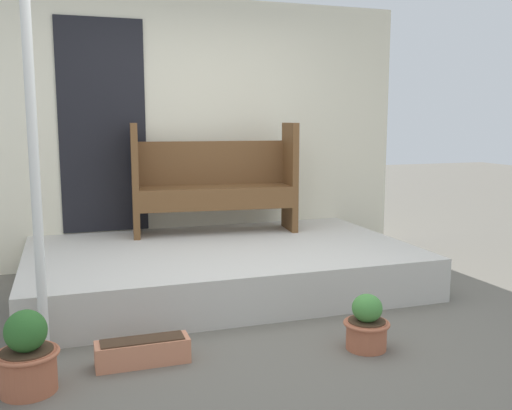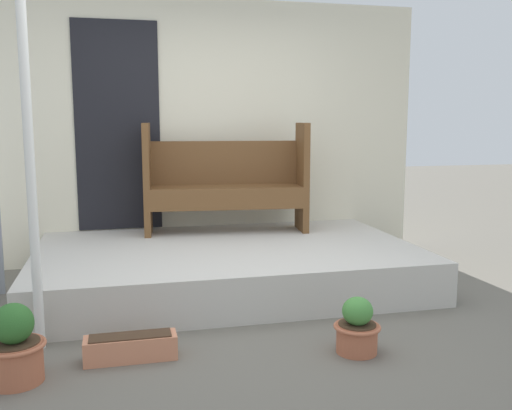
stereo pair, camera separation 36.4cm
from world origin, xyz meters
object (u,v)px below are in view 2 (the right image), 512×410
bench (226,178)px  support_post (29,153)px  planter_box_rect (131,347)px  flower_pot_middle (357,328)px  flower_pot_left (15,348)px

bench → support_post: bearing=-125.9°
support_post → bench: (1.52, 1.71, -0.36)m
support_post → planter_box_rect: support_post is taller
bench → flower_pot_middle: bearing=-74.3°
support_post → flower_pot_middle: (1.91, -0.54, -1.08)m
bench → flower_pot_middle: 2.39m
flower_pot_middle → support_post: bearing=164.3°
flower_pot_left → flower_pot_middle: size_ratio=1.27×
flower_pot_left → bench: bearing=54.1°
support_post → flower_pot_left: 1.14m
flower_pot_middle → flower_pot_left: bearing=178.2°
bench → flower_pot_left: (-1.59, -2.19, -0.67)m
flower_pot_middle → planter_box_rect: flower_pot_middle is taller
flower_pot_left → planter_box_rect: flower_pot_left is taller
support_post → planter_box_rect: bearing=-30.1°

